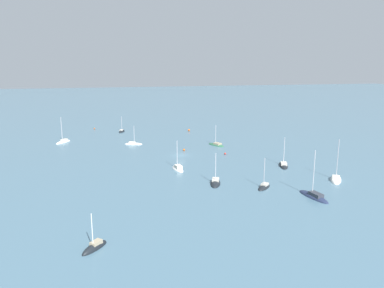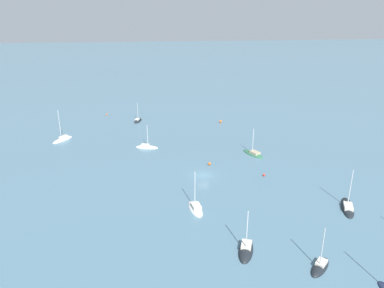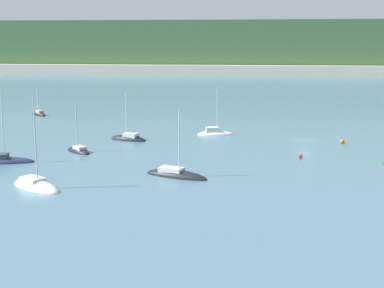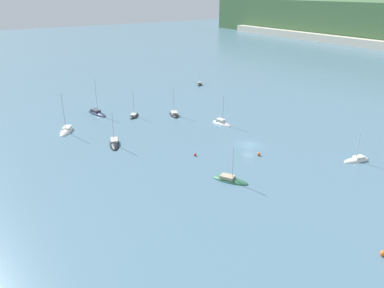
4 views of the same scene
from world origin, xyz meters
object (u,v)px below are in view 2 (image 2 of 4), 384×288
Objects in this scene: sailboat_4 at (63,140)px; sailboat_7 at (320,267)px; sailboat_5 at (138,121)px; sailboat_2 at (347,208)px; sailboat_3 at (195,209)px; mooring_buoy_3 at (107,114)px; mooring_buoy_1 at (209,164)px; sailboat_10 at (253,154)px; sailboat_0 at (147,147)px; mooring_buoy_0 at (221,121)px; sailboat_9 at (246,251)px; mooring_buoy_2 at (264,175)px.

sailboat_7 is at bearing 75.27° from sailboat_4.
sailboat_7 reaches higher than sailboat_5.
sailboat_2 reaches higher than sailboat_3.
sailboat_4 is at bearing 157.89° from mooring_buoy_3.
sailboat_3 is 12.28× the size of mooring_buoy_1.
sailboat_4 is 1.31× the size of sailboat_10.
sailboat_5 is at bearing -115.91° from sailboat_7.
sailboat_0 is 50.69m from sailboat_2.
sailboat_5 is at bearing 81.17° from mooring_buoy_0.
sailboat_9 is at bearing -73.40° from sailboat_7.
mooring_buoy_3 is (63.77, 22.55, 0.13)m from sailboat_3.
sailboat_2 is 19.43m from sailboat_7.
mooring_buoy_3 is at bearing 32.39° from mooring_buoy_1.
sailboat_5 is at bearing 162.89° from sailboat_4.
mooring_buoy_0 is 33.09m from mooring_buoy_1.
sailboat_4 reaches higher than sailboat_3.
sailboat_7 is (-17.83, -15.85, -0.05)m from sailboat_3.
mooring_buoy_3 is (12.27, 36.45, -0.13)m from mooring_buoy_0.
sailboat_2 is 83.31m from mooring_buoy_3.
sailboat_2 is 70.45m from sailboat_5.
mooring_buoy_1 is at bearing -133.92° from sailboat_5.
sailboat_2 reaches higher than mooring_buoy_2.
sailboat_10 is 55.83m from mooring_buoy_3.
sailboat_10 is (24.73, -17.37, -0.05)m from sailboat_3.
sailboat_2 is 15.49× the size of mooring_buoy_3.
mooring_buoy_1 is (19.48, -5.54, 0.19)m from sailboat_3.
sailboat_0 is at bearing -156.90° from mooring_buoy_3.
sailboat_5 is at bearing 25.96° from mooring_buoy_1.
sailboat_4 is 75.38m from sailboat_7.
sailboat_10 reaches higher than sailboat_5.
mooring_buoy_1 is at bearing 66.28° from sailboat_2.
mooring_buoy_0 is at bearing 139.42° from sailboat_4.
mooring_buoy_3 is (8.24, 10.55, 0.20)m from sailboat_5.
sailboat_0 reaches higher than mooring_buoy_3.
sailboat_9 is at bearing -159.44° from mooring_buoy_3.
sailboat_5 is 70.91m from sailboat_9.
sailboat_0 reaches higher than mooring_buoy_2.
sailboat_10 is at bearing 41.95° from sailboat_2.
mooring_buoy_2 is at bearing -176.24° from mooring_buoy_0.
sailboat_3 is 20.25m from mooring_buoy_1.
mooring_buoy_3 is (51.44, 39.02, -0.00)m from mooring_buoy_2.
sailboat_0 is 34.37m from mooring_buoy_3.
sailboat_2 is (-34.71, -36.93, -0.01)m from sailboat_0.
mooring_buoy_2 is at bearing -126.48° from sailboat_5.
sailboat_5 is 0.94× the size of sailboat_7.
mooring_buoy_2 is (-43.20, -28.48, 0.21)m from sailboat_5.
sailboat_2 reaches higher than sailboat_5.
sailboat_7 is 1.04× the size of sailboat_10.
sailboat_3 is at bearing -59.43° from sailboat_0.
mooring_buoy_0 is at bearing 3.76° from mooring_buoy_2.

